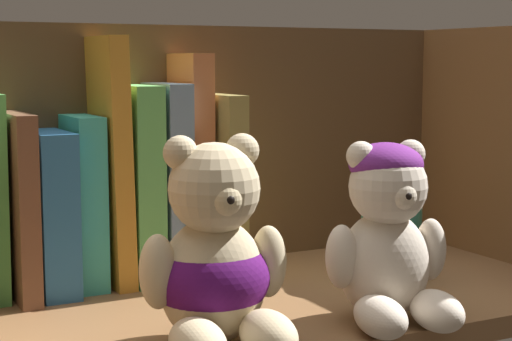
# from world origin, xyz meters

# --- Properties ---
(shelf_board) EXTENTS (0.67, 0.29, 0.02)m
(shelf_board) POSITION_xyz_m (0.00, 0.00, 0.01)
(shelf_board) COLOR brown
(shelf_board) RESTS_ON ground
(shelf_back_panel) EXTENTS (0.69, 0.01, 0.27)m
(shelf_back_panel) POSITION_xyz_m (0.00, 0.15, 0.14)
(shelf_back_panel) COLOR brown
(shelf_back_panel) RESTS_ON ground
(book_5) EXTENTS (0.02, 0.14, 0.17)m
(book_5) POSITION_xyz_m (-0.16, 0.12, 0.10)
(book_5) COLOR brown
(book_5) RESTS_ON shelf_board
(book_6) EXTENTS (0.03, 0.12, 0.15)m
(book_6) POSITION_xyz_m (-0.13, 0.12, 0.10)
(book_6) COLOR #28659D
(book_6) RESTS_ON shelf_board
(book_7) EXTENTS (0.03, 0.10, 0.16)m
(book_7) POSITION_xyz_m (-0.09, 0.12, 0.10)
(book_7) COLOR #3AAFA1
(book_7) RESTS_ON shelf_board
(book_8) EXTENTS (0.02, 0.11, 0.24)m
(book_8) POSITION_xyz_m (-0.07, 0.12, 0.14)
(book_8) COLOR #BE8229
(book_8) RESTS_ON shelf_board
(book_9) EXTENTS (0.03, 0.11, 0.19)m
(book_9) POSITION_xyz_m (-0.04, 0.12, 0.12)
(book_9) COLOR #5CB45A
(book_9) RESTS_ON shelf_board
(book_10) EXTENTS (0.02, 0.11, 0.19)m
(book_10) POSITION_xyz_m (-0.01, 0.12, 0.12)
(book_10) COLOR #6C8BA7
(book_10) RESTS_ON shelf_board
(book_11) EXTENTS (0.02, 0.09, 0.22)m
(book_11) POSITION_xyz_m (0.02, 0.12, 0.13)
(book_11) COLOR #BA693C
(book_11) RESTS_ON shelf_board
(book_12) EXTENTS (0.02, 0.14, 0.18)m
(book_12) POSITION_xyz_m (0.04, 0.12, 0.11)
(book_12) COLOR olive
(book_12) RESTS_ON shelf_board
(teddy_bear_larger) EXTENTS (0.12, 0.12, 0.16)m
(teddy_bear_larger) POSITION_xyz_m (-0.06, -0.10, 0.08)
(teddy_bear_larger) COLOR beige
(teddy_bear_larger) RESTS_ON shelf_board
(teddy_bear_smaller) EXTENTS (0.11, 0.11, 0.15)m
(teddy_bear_smaller) POSITION_xyz_m (0.10, -0.11, 0.09)
(teddy_bear_smaller) COLOR beige
(teddy_bear_smaller) RESTS_ON shelf_board
(pillar_candle) EXTENTS (0.06, 0.06, 0.08)m
(pillar_candle) POSITION_xyz_m (0.18, 0.00, 0.06)
(pillar_candle) COLOR #2D7A66
(pillar_candle) RESTS_ON shelf_board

